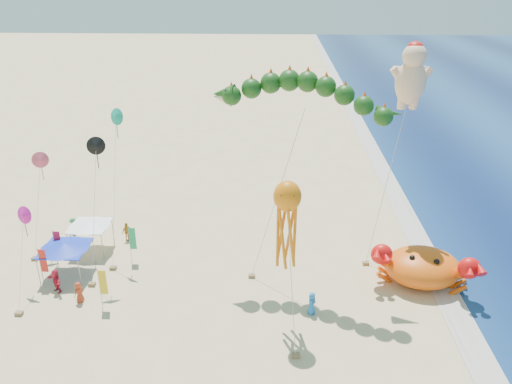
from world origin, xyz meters
TOP-DOWN VIEW (x-y plane):
  - ground at (0.00, 0.00)m, footprint 320.00×320.00m
  - foam_strip at (12.00, 0.00)m, footprint 320.00×320.00m
  - crab_inflatable at (10.50, 0.27)m, footprint 7.59×5.97m
  - dragon_kite at (1.16, 1.40)m, footprint 12.68×4.63m
  - cherub_kite at (9.29, 5.65)m, footprint 3.90×4.11m
  - octopus_kite at (0.18, -4.43)m, footprint 1.79×4.55m
  - canopy_blue at (-16.48, 0.38)m, footprint 3.70×3.70m
  - canopy_white at (-15.88, 4.07)m, footprint 3.33×3.33m
  - feather_flags at (-14.80, -0.27)m, footprint 6.26×6.15m
  - beachgoers at (-13.31, 0.60)m, footprint 21.36×11.10m
  - small_kites at (-15.84, 1.94)m, footprint 8.00×8.99m

SIDE VIEW (x-z plane):
  - ground at x=0.00m, z-range 0.00..0.00m
  - foam_strip at x=12.00m, z-range 0.01..0.01m
  - beachgoers at x=-13.31m, z-range -0.05..1.76m
  - crab_inflatable at x=10.50m, z-range -0.20..3.13m
  - feather_flags at x=-14.80m, z-range 0.41..3.61m
  - canopy_white at x=-15.88m, z-range 1.09..3.79m
  - canopy_blue at x=-16.48m, z-range 1.09..3.80m
  - octopus_kite at x=0.18m, z-range 2.62..12.72m
  - small_kites at x=-15.84m, z-range 1.81..13.95m
  - dragon_kite at x=1.16m, z-range 6.10..21.08m
  - cherub_kite at x=9.29m, z-range 6.10..23.03m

